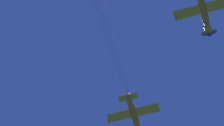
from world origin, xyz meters
TOP-DOWN VIEW (x-y plane):
  - airplane_lead at (1.07, -0.76)m, footprint 8.73×7.88m
  - airplane_left_wingman at (-8.17, 17.38)m, footprint 8.71×7.88m

SIDE VIEW (x-z plane):
  - airplane_left_wingman at x=-8.17m, z-range 64.35..67.14m
  - airplane_lead at x=1.07m, z-range 64.72..67.54m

